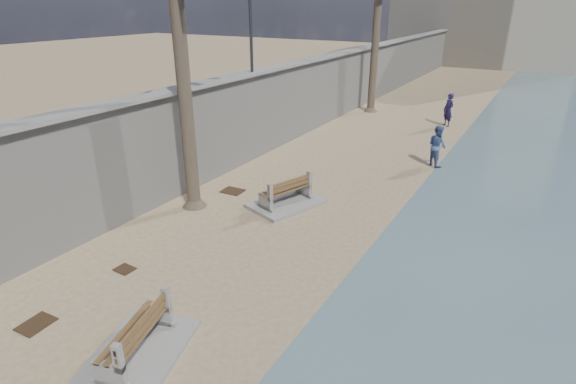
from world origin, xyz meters
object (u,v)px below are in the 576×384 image
at_px(bench_far, 286,194).
at_px(bench_near, 136,339).
at_px(person_a, 449,108).
at_px(person_b, 438,144).

bearing_deg(bench_far, bench_near, -81.64).
bearing_deg(person_a, person_b, -42.26).
height_order(bench_far, person_b, person_b).
relative_size(bench_far, person_b, 1.44).
height_order(person_a, person_b, person_a).
height_order(bench_far, person_a, person_a).
height_order(bench_near, person_a, person_a).
relative_size(bench_near, person_a, 1.30).
xyz_separation_m(bench_near, bench_far, (-1.08, 7.32, 0.00)).
relative_size(bench_far, person_a, 1.33).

